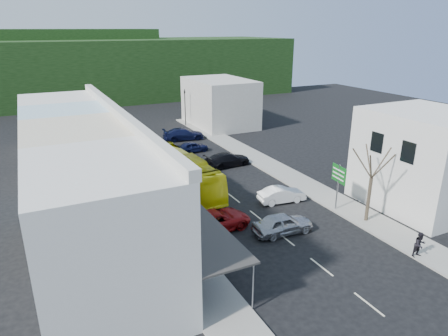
% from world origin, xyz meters
% --- Properties ---
extents(ground, '(120.00, 120.00, 0.00)m').
position_xyz_m(ground, '(0.00, 0.00, 0.00)').
color(ground, black).
rests_on(ground, ground).
extents(sidewalk_left, '(3.00, 52.00, 0.15)m').
position_xyz_m(sidewalk_left, '(-7.50, 10.00, 0.07)').
color(sidewalk_left, gray).
rests_on(sidewalk_left, ground).
extents(sidewalk_right, '(3.00, 52.00, 0.15)m').
position_xyz_m(sidewalk_right, '(7.50, 10.00, 0.07)').
color(sidewalk_right, gray).
rests_on(sidewalk_right, ground).
extents(shopfront_row, '(8.25, 30.00, 8.00)m').
position_xyz_m(shopfront_row, '(-12.49, 5.00, 4.00)').
color(shopfront_row, silver).
rests_on(shopfront_row, ground).
extents(right_building, '(8.00, 9.00, 8.00)m').
position_xyz_m(right_building, '(13.50, -4.00, 4.00)').
color(right_building, silver).
rests_on(right_building, ground).
extents(distant_block_left, '(8.00, 10.00, 6.00)m').
position_xyz_m(distant_block_left, '(-12.00, 27.00, 3.00)').
color(distant_block_left, '#B7B2A8').
rests_on(distant_block_left, ground).
extents(distant_block_right, '(8.00, 12.00, 7.00)m').
position_xyz_m(distant_block_right, '(11.00, 30.00, 3.50)').
color(distant_block_right, '#B7B2A8').
rests_on(distant_block_right, ground).
extents(hillside, '(80.00, 26.00, 14.00)m').
position_xyz_m(hillside, '(-1.45, 65.09, 6.73)').
color(hillside, black).
rests_on(hillside, ground).
extents(bus, '(3.30, 11.75, 3.10)m').
position_xyz_m(bus, '(-3.39, 7.86, 1.55)').
color(bus, yellow).
rests_on(bus, ground).
extents(car_silver, '(4.49, 2.02, 1.40)m').
position_xyz_m(car_silver, '(0.25, -3.22, 0.70)').
color(car_silver, '#B1B2B6').
rests_on(car_silver, ground).
extents(car_white, '(4.59, 2.33, 1.40)m').
position_xyz_m(car_white, '(3.32, 1.48, 0.70)').
color(car_white, white).
rests_on(car_white, ground).
extents(car_red, '(4.71, 2.18, 1.40)m').
position_xyz_m(car_red, '(-3.90, -0.54, 0.70)').
color(car_red, maroon).
rests_on(car_red, ground).
extents(car_black_near, '(4.64, 2.20, 1.40)m').
position_xyz_m(car_black_near, '(3.36, 12.03, 0.70)').
color(car_black_near, black).
rests_on(car_black_near, ground).
extents(car_navy_mid, '(4.50, 2.05, 1.40)m').
position_xyz_m(car_navy_mid, '(1.87, 18.49, 0.70)').
color(car_navy_mid, black).
rests_on(car_navy_mid, ground).
extents(car_black_far, '(4.55, 2.21, 1.40)m').
position_xyz_m(car_black_far, '(-2.54, 20.79, 0.70)').
color(car_black_far, black).
rests_on(car_black_far, ground).
extents(car_navy_far, '(4.69, 2.36, 1.40)m').
position_xyz_m(car_navy_far, '(2.92, 24.29, 0.70)').
color(car_navy_far, black).
rests_on(car_navy_far, ground).
extents(pedestrian_left, '(0.59, 0.70, 1.70)m').
position_xyz_m(pedestrian_left, '(-7.79, 2.82, 1.00)').
color(pedestrian_left, black).
rests_on(pedestrian_left, sidewalk_left).
extents(pedestrian_right, '(0.74, 0.51, 1.70)m').
position_xyz_m(pedestrian_right, '(6.30, -9.96, 1.00)').
color(pedestrian_right, black).
rests_on(pedestrian_right, sidewalk_right).
extents(direction_sign, '(0.60, 1.84, 3.98)m').
position_xyz_m(direction_sign, '(6.40, -1.89, 1.99)').
color(direction_sign, '#0F6019').
rests_on(direction_sign, ground).
extents(street_tree, '(3.65, 3.65, 7.27)m').
position_xyz_m(street_tree, '(7.12, -4.55, 3.63)').
color(street_tree, '#352A1E').
rests_on(street_tree, ground).
extents(traffic_signal, '(0.64, 1.16, 5.60)m').
position_xyz_m(traffic_signal, '(6.04, 31.73, 2.80)').
color(traffic_signal, black).
rests_on(traffic_signal, ground).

